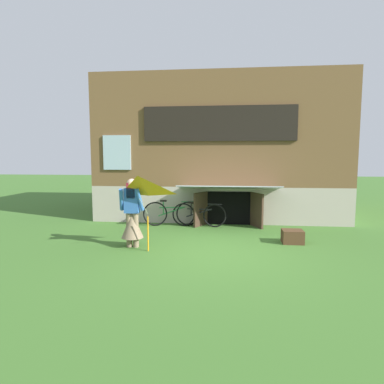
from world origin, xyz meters
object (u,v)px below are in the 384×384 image
at_px(person, 132,219).
at_px(kite, 138,197).
at_px(bicycle_green, 172,213).
at_px(wooden_crate, 292,237).
at_px(bicycle_black, 199,215).

relative_size(person, kite, 1.04).
distance_m(kite, bicycle_green, 3.25).
bearing_deg(wooden_crate, person, -168.83).
height_order(person, wooden_crate, person).
height_order(kite, bicycle_green, kite).
bearing_deg(kite, person, 117.40).
height_order(kite, bicycle_black, kite).
bearing_deg(kite, bicycle_green, 86.23).
bearing_deg(bicycle_green, wooden_crate, -37.32).
xyz_separation_m(person, kite, (0.32, -0.61, 0.60)).
distance_m(bicycle_black, bicycle_green, 0.86).
bearing_deg(person, bicycle_black, 55.74).
height_order(bicycle_green, wooden_crate, bicycle_green).
relative_size(person, wooden_crate, 3.21).
relative_size(person, bicycle_black, 0.97).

